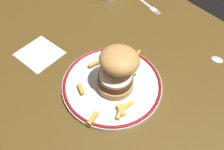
{
  "coord_description": "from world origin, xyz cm",
  "views": [
    {
      "loc": [
        28.98,
        -25.78,
        47.67
      ],
      "look_at": [
        2.0,
        -4.9,
        4.6
      ],
      "focal_mm": 34.63,
      "sensor_mm": 36.0,
      "label": 1
    }
  ],
  "objects": [
    {
      "name": "burger",
      "position": [
        3.16,
        -4.1,
        7.53
      ],
      "size": [
        10.99,
        11.75,
        11.84
      ],
      "color": "tan",
      "rests_on": "dinner_plate"
    },
    {
      "name": "fries_pile",
      "position": [
        2.68,
        -5.39,
        2.04
      ],
      "size": [
        18.51,
        25.42,
        0.99
      ],
      "color": "gold",
      "rests_on": "dinner_plate"
    },
    {
      "name": "dinner_plate",
      "position": [
        2.0,
        -4.9,
        0.84
      ],
      "size": [
        26.72,
        26.72,
        1.6
      ],
      "color": "silver",
      "rests_on": "ground_plane"
    },
    {
      "name": "napkin",
      "position": [
        -20.94,
        -15.15,
        0.2
      ],
      "size": [
        14.15,
        13.42,
        0.4
      ],
      "primitive_type": "cube",
      "rotation": [
        0.0,
        0.0,
        0.22
      ],
      "color": "white",
      "rests_on": "ground_plane"
    },
    {
      "name": "fork",
      "position": [
        -19.29,
        28.69,
        0.18
      ],
      "size": [
        14.46,
        2.49,
        0.36
      ],
      "color": "silver",
      "rests_on": "ground_plane"
    },
    {
      "name": "ground_plane",
      "position": [
        0.0,
        0.0,
        -2.0
      ],
      "size": [
        127.55,
        85.99,
        4.0
      ],
      "primitive_type": "cube",
      "color": "brown"
    },
    {
      "name": "spoon",
      "position": [
        15.06,
        26.38,
        0.36
      ],
      "size": [
        12.65,
        7.47,
        0.9
      ],
      "color": "silver",
      "rests_on": "ground_plane"
    }
  ]
}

